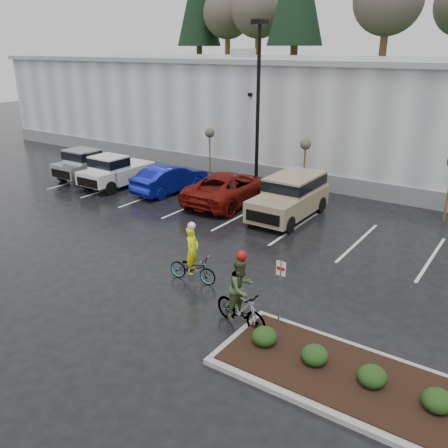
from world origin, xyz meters
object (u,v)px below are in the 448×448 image
Objects in this scene: lamppost at (258,91)px; sapling_west at (210,136)px; fire_lane_sign at (280,286)px; cyclist_hivis at (193,263)px; car_red at (230,187)px; sapling_mid at (305,147)px; pickup_white at (121,170)px; car_blue at (170,178)px; pickup_silver at (94,162)px; suv_tan at (289,198)px; cyclist_olive at (241,300)px.

lamppost is 2.88× the size of sapling_west.
fire_lane_sign is 0.97× the size of cyclist_hivis.
cyclist_hivis is (7.82, -11.86, -2.03)m from sapling_west.
sapling_mid is at bearing -129.45° from car_red.
cyclist_hivis is (11.30, -7.51, -0.28)m from pickup_white.
lamppost is at bearing -141.47° from car_blue.
lamppost is 1.90× the size of car_blue.
pickup_white reaches higher than car_blue.
lamppost is 11.71m from pickup_silver.
car_red is 3.76m from suv_tan.
pickup_white is at bearing -128.65° from sapling_west.
fire_lane_sign is at bearing -67.51° from sapling_mid.
sapling_west reaches higher than car_blue.
sapling_west is at bearing 26.51° from cyclist_hivis.
sapling_west reaches higher than suv_tan.
sapling_mid is 0.62× the size of pickup_silver.
cyclist_olive reaches higher than car_red.
suv_tan reaches higher than pickup_white.
cyclist_olive is at bearing -72.04° from sapling_mid.
sapling_west reaches higher than pickup_white.
lamppost is 3.69× the size of cyclist_olive.
cyclist_hivis reaches higher than car_red.
car_blue is at bearing 60.16° from cyclist_olive.
pickup_silver is at bearing 72.78° from cyclist_olive.
suv_tan is at bearing 115.49° from fire_lane_sign.
sapling_west reaches higher than cyclist_hivis.
cyclist_olive reaches higher than suv_tan.
car_blue is (3.36, 0.63, -0.18)m from pickup_white.
sapling_west is 17.46m from fire_lane_sign.
sapling_mid is at bearing 105.22° from suv_tan.
fire_lane_sign reaches higher than pickup_white.
car_blue is (-6.62, -3.72, -1.93)m from sapling_mid.
cyclist_hivis is at bearing 113.48° from car_red.
fire_lane_sign is 9.84m from suv_tan.
cyclist_hivis is (0.26, -7.94, -0.33)m from suv_tan.
fire_lane_sign is 0.43× the size of suv_tan.
suv_tan is 7.95m from cyclist_hivis.
cyclist_olive is (17.15, -9.45, -0.08)m from pickup_silver.
cyclist_olive is at bearing 143.63° from car_blue.
sapling_mid reaches higher than pickup_white.
pickup_silver and pickup_white have the same top height.
suv_tan is at bearing 171.20° from car_red.
lamppost is 6.94m from car_blue.
sapling_mid reaches higher than suv_tan.
fire_lane_sign is at bearing 147.80° from car_blue.
pickup_silver is at bearing -162.80° from sapling_mid.
car_blue is 3.96m from car_red.
car_blue is 0.95× the size of suv_tan.
suv_tan is at bearing -176.42° from car_blue.
suv_tan is (3.73, -0.45, 0.19)m from car_red.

